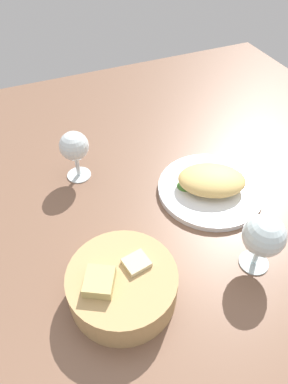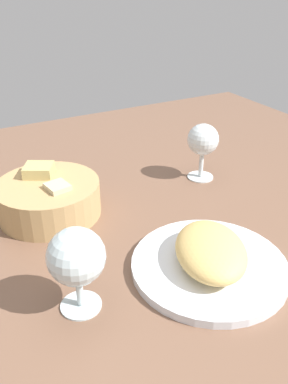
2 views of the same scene
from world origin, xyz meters
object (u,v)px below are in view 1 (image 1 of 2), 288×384
(plate, at_px, (210,189))
(bread_basket, at_px, (122,285))
(wine_glass_near, at_px, (74,148))
(wine_glass_far, at_px, (264,237))

(plate, bearing_deg, bread_basket, 31.04)
(wine_glass_near, relative_size, wine_glass_far, 0.99)
(bread_basket, height_order, wine_glass_far, wine_glass_far)
(wine_glass_near, xyz_separation_m, wine_glass_far, (-0.25, 0.38, -0.00))
(bread_basket, distance_m, wine_glass_far, 0.27)
(plate, distance_m, wine_glass_near, 0.33)
(plate, bearing_deg, wine_glass_far, 84.15)
(bread_basket, bearing_deg, wine_glass_near, -92.10)
(bread_basket, relative_size, wine_glass_near, 1.54)
(wine_glass_far, bearing_deg, plate, -95.85)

